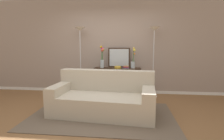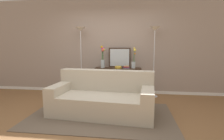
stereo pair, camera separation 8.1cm
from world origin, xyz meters
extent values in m
cube|color=brown|center=(0.00, 0.00, -0.01)|extent=(16.00, 16.00, 0.02)
cube|color=white|center=(0.00, 1.98, 0.04)|extent=(12.00, 0.15, 0.09)
cube|color=gray|center=(0.00, 1.98, 1.44)|extent=(12.00, 0.14, 2.70)
cube|color=brown|center=(0.09, 0.09, 0.01)|extent=(2.88, 1.75, 0.01)
cube|color=#BCB29E|center=(0.09, 0.19, 0.21)|extent=(2.17, 1.16, 0.42)
cube|color=#BCB29E|center=(0.12, 0.55, 0.65)|extent=(2.11, 0.44, 0.46)
cube|color=#BCB29E|center=(-0.83, 0.27, 0.30)|extent=(0.32, 1.00, 0.60)
cube|color=#BCB29E|center=(1.01, 0.11, 0.30)|extent=(0.32, 1.00, 0.60)
cube|color=#382619|center=(0.28, 1.68, 0.77)|extent=(1.31, 0.34, 0.03)
cube|color=#382619|center=(0.28, 1.68, 0.15)|extent=(1.21, 0.29, 0.01)
cube|color=#382619|center=(-0.35, 1.53, 0.38)|extent=(0.05, 0.05, 0.76)
cube|color=#382619|center=(0.91, 1.53, 0.38)|extent=(0.05, 0.05, 0.76)
cube|color=#382619|center=(-0.35, 1.82, 0.38)|extent=(0.05, 0.05, 0.76)
cube|color=#382619|center=(0.91, 1.82, 0.38)|extent=(0.05, 0.05, 0.76)
cylinder|color=silver|center=(-0.78, 1.61, 0.01)|extent=(0.26, 0.26, 0.02)
cylinder|color=silver|center=(-0.78, 1.61, 0.92)|extent=(0.02, 0.02, 1.80)
cone|color=silver|center=(-0.78, 1.61, 1.88)|extent=(0.28, 0.28, 0.10)
cylinder|color=silver|center=(1.27, 1.61, 0.01)|extent=(0.26, 0.26, 0.02)
cylinder|color=silver|center=(1.27, 1.61, 0.92)|extent=(0.02, 0.02, 1.79)
cone|color=silver|center=(1.27, 1.61, 1.87)|extent=(0.28, 0.28, 0.10)
cube|color=#382619|center=(0.32, 1.81, 1.07)|extent=(0.63, 0.02, 0.57)
cube|color=silver|center=(0.32, 1.80, 1.07)|extent=(0.56, 0.01, 0.50)
cylinder|color=silver|center=(-0.16, 1.67, 0.90)|extent=(0.11, 0.11, 0.23)
cylinder|color=#3D7538|center=(-0.14, 1.66, 1.16)|extent=(0.01, 0.02, 0.28)
sphere|color=gold|center=(-0.12, 1.66, 1.30)|extent=(0.07, 0.07, 0.07)
cylinder|color=#3D7538|center=(-0.15, 1.65, 1.15)|extent=(0.04, 0.02, 0.27)
sphere|color=#D94B37|center=(-0.15, 1.63, 1.29)|extent=(0.07, 0.07, 0.07)
cylinder|color=#3D7538|center=(-0.15, 1.68, 1.17)|extent=(0.03, 0.03, 0.32)
sphere|color=#E03185|center=(-0.13, 1.69, 1.33)|extent=(0.05, 0.05, 0.05)
cylinder|color=#3D7538|center=(-0.16, 1.68, 1.17)|extent=(0.02, 0.01, 0.32)
sphere|color=#DC2B80|center=(-0.17, 1.70, 1.33)|extent=(0.06, 0.06, 0.06)
cylinder|color=#3D7538|center=(-0.17, 1.68, 1.20)|extent=(0.03, 0.04, 0.37)
sphere|color=gold|center=(-0.19, 1.69, 1.38)|extent=(0.07, 0.07, 0.07)
cylinder|color=silver|center=(0.72, 1.65, 0.88)|extent=(0.11, 0.11, 0.18)
cylinder|color=#3D7538|center=(0.73, 1.66, 1.16)|extent=(0.04, 0.02, 0.37)
sphere|color=gold|center=(0.73, 1.68, 1.34)|extent=(0.07, 0.07, 0.07)
cylinder|color=#3D7538|center=(0.74, 1.65, 1.08)|extent=(0.01, 0.03, 0.22)
sphere|color=orange|center=(0.76, 1.65, 1.19)|extent=(0.05, 0.05, 0.05)
cylinder|color=#3D7538|center=(0.73, 1.64, 1.13)|extent=(0.03, 0.05, 0.32)
sphere|color=yellow|center=(0.75, 1.63, 1.29)|extent=(0.07, 0.07, 0.07)
cylinder|color=gold|center=(0.30, 1.58, 0.81)|extent=(0.19, 0.19, 0.05)
torus|color=gold|center=(0.30, 1.58, 0.84)|extent=(0.18, 0.18, 0.01)
cube|color=slate|center=(0.52, 1.59, 0.80)|extent=(0.18, 0.16, 0.02)
cube|color=#6B3360|center=(0.53, 1.59, 0.81)|extent=(0.18, 0.16, 0.02)
cube|color=#BC3328|center=(0.52, 1.58, 0.83)|extent=(0.16, 0.14, 0.02)
cube|color=tan|center=(0.54, 1.59, 0.86)|extent=(0.13, 0.12, 0.02)
cube|color=navy|center=(-0.23, 1.68, 0.05)|extent=(0.05, 0.14, 0.11)
cube|color=gold|center=(-0.19, 1.68, 0.06)|extent=(0.04, 0.16, 0.12)
cube|color=maroon|center=(-0.14, 1.68, 0.06)|extent=(0.06, 0.16, 0.12)
cube|color=silver|center=(-0.08, 1.68, 0.06)|extent=(0.05, 0.17, 0.12)
cube|color=#236033|center=(-0.03, 1.68, 0.06)|extent=(0.05, 0.17, 0.12)
cube|color=#6B3360|center=(0.03, 1.68, 0.05)|extent=(0.06, 0.17, 0.10)
cube|color=#2D2D33|center=(0.08, 1.68, 0.06)|extent=(0.03, 0.16, 0.13)
cube|color=#B77F33|center=(0.12, 1.68, 0.05)|extent=(0.04, 0.15, 0.10)
camera|label=1|loc=(0.66, -3.31, 1.42)|focal=28.36mm
camera|label=2|loc=(0.74, -3.30, 1.42)|focal=28.36mm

